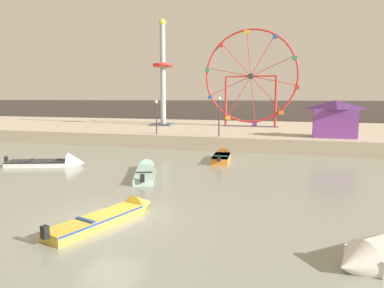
{
  "coord_description": "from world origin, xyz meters",
  "views": [
    {
      "loc": [
        7.29,
        -12.3,
        4.91
      ],
      "look_at": [
        -0.18,
        12.1,
        1.53
      ],
      "focal_mm": 32.68,
      "sensor_mm": 36.0,
      "label": 1
    }
  ],
  "objects_px": {
    "ferris_wheel_red_frame": "(251,78)",
    "motorboat_white_red_stripe": "(383,255)",
    "motorboat_seafoam": "(146,170)",
    "promenade_lamp_far": "(219,110)",
    "motorboat_orange_hull": "(222,157)",
    "promenade_lamp_near": "(156,112)",
    "drop_tower_steel_tower": "(163,78)",
    "carnival_booth_purple_stall": "(335,118)",
    "motorboat_mustard_yellow": "(115,214)",
    "motorboat_pale_grey": "(56,163)"
  },
  "relations": [
    {
      "from": "motorboat_pale_grey",
      "to": "motorboat_white_red_stripe",
      "type": "bearing_deg",
      "value": -46.98
    },
    {
      "from": "motorboat_mustard_yellow",
      "to": "carnival_booth_purple_stall",
      "type": "relative_size",
      "value": 1.34
    },
    {
      "from": "motorboat_white_red_stripe",
      "to": "drop_tower_steel_tower",
      "type": "height_order",
      "value": "drop_tower_steel_tower"
    },
    {
      "from": "motorboat_white_red_stripe",
      "to": "promenade_lamp_near",
      "type": "relative_size",
      "value": 1.17
    },
    {
      "from": "promenade_lamp_near",
      "to": "motorboat_orange_hull",
      "type": "bearing_deg",
      "value": -33.9
    },
    {
      "from": "promenade_lamp_near",
      "to": "ferris_wheel_red_frame",
      "type": "bearing_deg",
      "value": 57.8
    },
    {
      "from": "motorboat_mustard_yellow",
      "to": "carnival_booth_purple_stall",
      "type": "height_order",
      "value": "carnival_booth_purple_stall"
    },
    {
      "from": "motorboat_seafoam",
      "to": "motorboat_white_red_stripe",
      "type": "bearing_deg",
      "value": -149.67
    },
    {
      "from": "motorboat_mustard_yellow",
      "to": "drop_tower_steel_tower",
      "type": "relative_size",
      "value": 0.4
    },
    {
      "from": "promenade_lamp_near",
      "to": "motorboat_white_red_stripe",
      "type": "bearing_deg",
      "value": -52.5
    },
    {
      "from": "motorboat_seafoam",
      "to": "promenade_lamp_far",
      "type": "xyz_separation_m",
      "value": [
        2.39,
        11.13,
        3.54
      ]
    },
    {
      "from": "motorboat_orange_hull",
      "to": "motorboat_pale_grey",
      "type": "relative_size",
      "value": 0.81
    },
    {
      "from": "promenade_lamp_far",
      "to": "drop_tower_steel_tower",
      "type": "bearing_deg",
      "value": 131.72
    },
    {
      "from": "motorboat_white_red_stripe",
      "to": "carnival_booth_purple_stall",
      "type": "height_order",
      "value": "carnival_booth_purple_stall"
    },
    {
      "from": "motorboat_pale_grey",
      "to": "promenade_lamp_far",
      "type": "bearing_deg",
      "value": 27.85
    },
    {
      "from": "motorboat_pale_grey",
      "to": "promenade_lamp_far",
      "type": "xyz_separation_m",
      "value": [
        9.72,
        10.75,
        3.54
      ]
    },
    {
      "from": "ferris_wheel_red_frame",
      "to": "motorboat_white_red_stripe",
      "type": "bearing_deg",
      "value": -75.64
    },
    {
      "from": "motorboat_orange_hull",
      "to": "promenade_lamp_far",
      "type": "height_order",
      "value": "promenade_lamp_far"
    },
    {
      "from": "motorboat_seafoam",
      "to": "drop_tower_steel_tower",
      "type": "height_order",
      "value": "drop_tower_steel_tower"
    },
    {
      "from": "motorboat_pale_grey",
      "to": "ferris_wheel_red_frame",
      "type": "xyz_separation_m",
      "value": [
        10.9,
        23.18,
        7.13
      ]
    },
    {
      "from": "ferris_wheel_red_frame",
      "to": "promenade_lamp_near",
      "type": "relative_size",
      "value": 3.57
    },
    {
      "from": "motorboat_white_red_stripe",
      "to": "motorboat_seafoam",
      "type": "bearing_deg",
      "value": -80.86
    },
    {
      "from": "motorboat_seafoam",
      "to": "ferris_wheel_red_frame",
      "type": "xyz_separation_m",
      "value": [
        3.58,
        23.57,
        7.13
      ]
    },
    {
      "from": "motorboat_orange_hull",
      "to": "carnival_booth_purple_stall",
      "type": "distance_m",
      "value": 11.91
    },
    {
      "from": "motorboat_white_red_stripe",
      "to": "drop_tower_steel_tower",
      "type": "distance_m",
      "value": 38.12
    },
    {
      "from": "motorboat_seafoam",
      "to": "promenade_lamp_far",
      "type": "height_order",
      "value": "promenade_lamp_far"
    },
    {
      "from": "motorboat_mustard_yellow",
      "to": "motorboat_pale_grey",
      "type": "bearing_deg",
      "value": 64.68
    },
    {
      "from": "ferris_wheel_red_frame",
      "to": "promenade_lamp_far",
      "type": "distance_m",
      "value": 13.0
    },
    {
      "from": "motorboat_seafoam",
      "to": "motorboat_mustard_yellow",
      "type": "bearing_deg",
      "value": 174.74
    },
    {
      "from": "motorboat_pale_grey",
      "to": "promenade_lamp_near",
      "type": "relative_size",
      "value": 1.69
    },
    {
      "from": "motorboat_white_red_stripe",
      "to": "drop_tower_steel_tower",
      "type": "bearing_deg",
      "value": -100.98
    },
    {
      "from": "ferris_wheel_red_frame",
      "to": "drop_tower_steel_tower",
      "type": "distance_m",
      "value": 11.28
    },
    {
      "from": "motorboat_orange_hull",
      "to": "promenade_lamp_near",
      "type": "bearing_deg",
      "value": 49.16
    },
    {
      "from": "motorboat_mustard_yellow",
      "to": "promenade_lamp_near",
      "type": "relative_size",
      "value": 1.62
    },
    {
      "from": "ferris_wheel_red_frame",
      "to": "promenade_lamp_near",
      "type": "bearing_deg",
      "value": -122.2
    },
    {
      "from": "motorboat_orange_hull",
      "to": "promenade_lamp_near",
      "type": "distance_m",
      "value": 9.95
    },
    {
      "from": "motorboat_pale_grey",
      "to": "drop_tower_steel_tower",
      "type": "relative_size",
      "value": 0.42
    },
    {
      "from": "drop_tower_steel_tower",
      "to": "promenade_lamp_near",
      "type": "xyz_separation_m",
      "value": [
        3.61,
        -10.9,
        -3.94
      ]
    },
    {
      "from": "motorboat_seafoam",
      "to": "ferris_wheel_red_frame",
      "type": "distance_m",
      "value": 24.88
    },
    {
      "from": "motorboat_seafoam",
      "to": "ferris_wheel_red_frame",
      "type": "bearing_deg",
      "value": -30.14
    },
    {
      "from": "motorboat_orange_hull",
      "to": "carnival_booth_purple_stall",
      "type": "height_order",
      "value": "carnival_booth_purple_stall"
    },
    {
      "from": "motorboat_orange_hull",
      "to": "motorboat_seafoam",
      "type": "height_order",
      "value": "motorboat_orange_hull"
    },
    {
      "from": "carnival_booth_purple_stall",
      "to": "ferris_wheel_red_frame",
      "type": "bearing_deg",
      "value": 132.23
    },
    {
      "from": "ferris_wheel_red_frame",
      "to": "motorboat_pale_grey",
      "type": "bearing_deg",
      "value": -115.19
    },
    {
      "from": "drop_tower_steel_tower",
      "to": "carnival_booth_purple_stall",
      "type": "distance_m",
      "value": 22.47
    },
    {
      "from": "motorboat_white_red_stripe",
      "to": "motorboat_mustard_yellow",
      "type": "xyz_separation_m",
      "value": [
        -9.59,
        1.06,
        -0.06
      ]
    },
    {
      "from": "motorboat_mustard_yellow",
      "to": "motorboat_pale_grey",
      "type": "height_order",
      "value": "motorboat_pale_grey"
    },
    {
      "from": "motorboat_mustard_yellow",
      "to": "ferris_wheel_red_frame",
      "type": "height_order",
      "value": "ferris_wheel_red_frame"
    },
    {
      "from": "motorboat_white_red_stripe",
      "to": "ferris_wheel_red_frame",
      "type": "xyz_separation_m",
      "value": [
        -8.46,
        33.02,
        7.08
      ]
    },
    {
      "from": "carnival_booth_purple_stall",
      "to": "promenade_lamp_far",
      "type": "xyz_separation_m",
      "value": [
        -10.22,
        -2.57,
        0.68
      ]
    }
  ]
}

